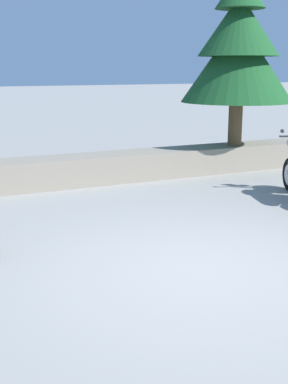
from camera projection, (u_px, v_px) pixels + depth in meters
name	position (u px, v px, depth m)	size (l,w,h in m)	color
ground_plane	(199.00, 269.00, 5.86)	(120.00, 120.00, 0.00)	gray
stone_wall	(71.00, 171.00, 10.02)	(36.00, 0.80, 0.55)	gray
pine_tree_mid_left	(238.00, 48.00, 10.93)	(2.39, 2.39, 3.63)	brown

